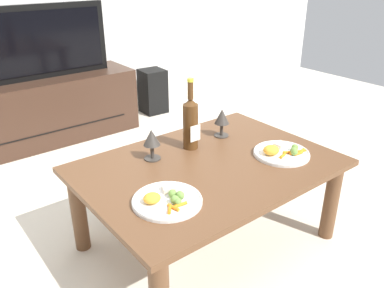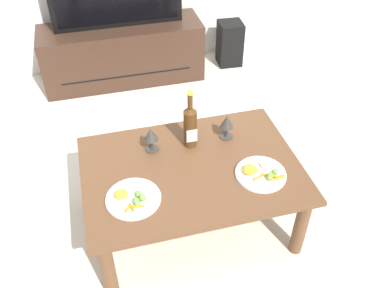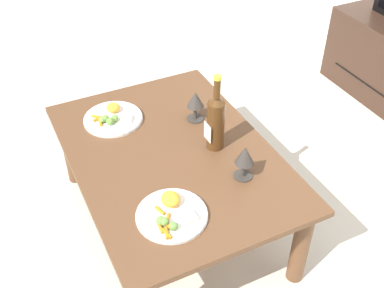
{
  "view_description": "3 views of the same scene",
  "coord_description": "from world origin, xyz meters",
  "px_view_note": "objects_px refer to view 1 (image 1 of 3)",
  "views": [
    {
      "loc": [
        -1.02,
        -1.18,
        1.25
      ],
      "look_at": [
        -0.03,
        0.08,
        0.51
      ],
      "focal_mm": 37.05,
      "sensor_mm": 36.0,
      "label": 1
    },
    {
      "loc": [
        -0.4,
        -1.52,
        1.91
      ],
      "look_at": [
        0.02,
        0.07,
        0.52
      ],
      "focal_mm": 39.2,
      "sensor_mm": 36.0,
      "label": 2
    },
    {
      "loc": [
        1.4,
        -0.59,
        1.71
      ],
      "look_at": [
        0.05,
        0.07,
        0.49
      ],
      "focal_mm": 45.04,
      "sensor_mm": 36.0,
      "label": 3
    }
  ],
  "objects_px": {
    "tv_screen": "(37,43)",
    "floor_speaker": "(153,91)",
    "dining_table": "(208,177)",
    "tv_stand": "(48,110)",
    "goblet_left": "(152,139)",
    "dinner_plate_left": "(167,200)",
    "dinner_plate_right": "(281,152)",
    "wine_bottle": "(191,122)",
    "goblet_right": "(222,118)"
  },
  "relations": [
    {
      "from": "goblet_left",
      "to": "dining_table",
      "type": "bearing_deg",
      "value": -48.85
    },
    {
      "from": "dining_table",
      "to": "goblet_left",
      "type": "bearing_deg",
      "value": 131.15
    },
    {
      "from": "tv_screen",
      "to": "dinner_plate_right",
      "type": "relative_size",
      "value": 3.91
    },
    {
      "from": "tv_screen",
      "to": "wine_bottle",
      "type": "height_order",
      "value": "tv_screen"
    },
    {
      "from": "goblet_left",
      "to": "goblet_right",
      "type": "distance_m",
      "value": 0.42
    },
    {
      "from": "tv_stand",
      "to": "tv_screen",
      "type": "bearing_deg",
      "value": -90.0
    },
    {
      "from": "floor_speaker",
      "to": "goblet_left",
      "type": "xyz_separation_m",
      "value": [
        -0.97,
        -1.51,
        0.33
      ]
    },
    {
      "from": "floor_speaker",
      "to": "goblet_right",
      "type": "distance_m",
      "value": 1.64
    },
    {
      "from": "dinner_plate_left",
      "to": "dinner_plate_right",
      "type": "xyz_separation_m",
      "value": [
        0.65,
        0.0,
        0.0
      ]
    },
    {
      "from": "tv_stand",
      "to": "wine_bottle",
      "type": "bearing_deg",
      "value": -82.74
    },
    {
      "from": "wine_bottle",
      "to": "dinner_plate_left",
      "type": "bearing_deg",
      "value": -138.38
    },
    {
      "from": "dinner_plate_left",
      "to": "dinner_plate_right",
      "type": "distance_m",
      "value": 0.65
    },
    {
      "from": "tv_stand",
      "to": "dinner_plate_left",
      "type": "xyz_separation_m",
      "value": [
        -0.17,
        -1.82,
        0.2
      ]
    },
    {
      "from": "goblet_right",
      "to": "dinner_plate_right",
      "type": "distance_m",
      "value": 0.35
    },
    {
      "from": "tv_stand",
      "to": "wine_bottle",
      "type": "height_order",
      "value": "wine_bottle"
    },
    {
      "from": "dinner_plate_left",
      "to": "goblet_right",
      "type": "bearing_deg",
      "value": 30.33
    },
    {
      "from": "tv_screen",
      "to": "dinner_plate_right",
      "type": "height_order",
      "value": "tv_screen"
    },
    {
      "from": "tv_stand",
      "to": "tv_screen",
      "type": "height_order",
      "value": "tv_screen"
    },
    {
      "from": "dining_table",
      "to": "tv_screen",
      "type": "relative_size",
      "value": 1.11
    },
    {
      "from": "tv_screen",
      "to": "goblet_right",
      "type": "distance_m",
      "value": 1.54
    },
    {
      "from": "wine_bottle",
      "to": "dinner_plate_left",
      "type": "distance_m",
      "value": 0.5
    },
    {
      "from": "floor_speaker",
      "to": "goblet_right",
      "type": "xyz_separation_m",
      "value": [
        -0.55,
        -1.51,
        0.33
      ]
    },
    {
      "from": "tv_screen",
      "to": "wine_bottle",
      "type": "bearing_deg",
      "value": -82.72
    },
    {
      "from": "tv_screen",
      "to": "wine_bottle",
      "type": "xyz_separation_m",
      "value": [
        0.19,
        -1.49,
        -0.17
      ]
    },
    {
      "from": "goblet_right",
      "to": "tv_stand",
      "type": "bearing_deg",
      "value": 105.16
    },
    {
      "from": "dining_table",
      "to": "wine_bottle",
      "type": "relative_size",
      "value": 3.26
    },
    {
      "from": "dining_table",
      "to": "goblet_left",
      "type": "xyz_separation_m",
      "value": [
        -0.17,
        0.19,
        0.17
      ]
    },
    {
      "from": "dining_table",
      "to": "tv_screen",
      "type": "distance_m",
      "value": 1.72
    },
    {
      "from": "tv_screen",
      "to": "goblet_right",
      "type": "relative_size",
      "value": 6.92
    },
    {
      "from": "wine_bottle",
      "to": "goblet_right",
      "type": "relative_size",
      "value": 2.35
    },
    {
      "from": "dinner_plate_right",
      "to": "tv_screen",
      "type": "bearing_deg",
      "value": 104.55
    },
    {
      "from": "tv_stand",
      "to": "dinner_plate_right",
      "type": "height_order",
      "value": "dinner_plate_right"
    },
    {
      "from": "dinner_plate_left",
      "to": "tv_stand",
      "type": "bearing_deg",
      "value": 84.5
    },
    {
      "from": "tv_stand",
      "to": "goblet_right",
      "type": "bearing_deg",
      "value": -74.84
    },
    {
      "from": "tv_stand",
      "to": "goblet_left",
      "type": "xyz_separation_m",
      "value": [
        -0.02,
        -1.48,
        0.28
      ]
    },
    {
      "from": "floor_speaker",
      "to": "dinner_plate_left",
      "type": "height_order",
      "value": "dinner_plate_left"
    },
    {
      "from": "dinner_plate_left",
      "to": "floor_speaker",
      "type": "bearing_deg",
      "value": 58.61
    },
    {
      "from": "wine_bottle",
      "to": "goblet_right",
      "type": "distance_m",
      "value": 0.21
    },
    {
      "from": "tv_screen",
      "to": "dining_table",
      "type": "bearing_deg",
      "value": -84.9
    },
    {
      "from": "wine_bottle",
      "to": "goblet_left",
      "type": "bearing_deg",
      "value": 176.59
    },
    {
      "from": "tv_stand",
      "to": "dining_table",
      "type": "bearing_deg",
      "value": -84.91
    },
    {
      "from": "tv_screen",
      "to": "goblet_left",
      "type": "bearing_deg",
      "value": -90.8
    },
    {
      "from": "dinner_plate_left",
      "to": "dining_table",
      "type": "bearing_deg",
      "value": 23.75
    },
    {
      "from": "goblet_left",
      "to": "goblet_right",
      "type": "relative_size",
      "value": 0.98
    },
    {
      "from": "dinner_plate_right",
      "to": "tv_stand",
      "type": "bearing_deg",
      "value": 104.53
    },
    {
      "from": "tv_screen",
      "to": "floor_speaker",
      "type": "height_order",
      "value": "tv_screen"
    },
    {
      "from": "dining_table",
      "to": "goblet_right",
      "type": "xyz_separation_m",
      "value": [
        0.25,
        0.19,
        0.17
      ]
    },
    {
      "from": "tv_screen",
      "to": "floor_speaker",
      "type": "distance_m",
      "value": 1.09
    },
    {
      "from": "tv_screen",
      "to": "floor_speaker",
      "type": "xyz_separation_m",
      "value": [
        0.95,
        0.03,
        -0.54
      ]
    },
    {
      "from": "dining_table",
      "to": "dinner_plate_right",
      "type": "bearing_deg",
      "value": -23.86
    }
  ]
}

